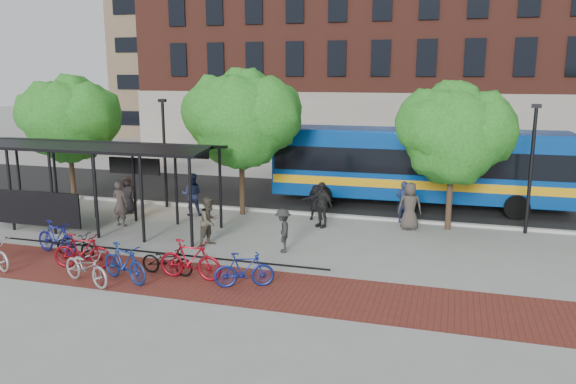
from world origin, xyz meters
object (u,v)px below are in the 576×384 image
(bike_8, at_px, (167,260))
(pedestrian_4, at_px, (322,205))
(lamp_post_right, at_px, (531,165))
(bus, at_px, (418,163))
(pedestrian_2, at_px, (192,194))
(pedestrian_7, at_px, (404,202))
(bike_3, at_px, (57,238))
(tree_c, at_px, (456,130))
(bike_11, at_px, (244,270))
(pedestrian_5, at_px, (316,202))
(pedestrian_8, at_px, (209,221))
(bike_5, at_px, (82,251))
(pedestrian_9, at_px, (283,231))
(bike_7, at_px, (124,263))
(bus_shelter, at_px, (90,155))
(tree_b, at_px, (243,116))
(bike_6, at_px, (86,267))
(bike_4, at_px, (75,245))
(bike_9, at_px, (190,260))
(pedestrian_1, at_px, (120,203))
(tree_a, at_px, (70,116))
(pedestrian_6, at_px, (410,206))
(lamp_post_left, at_px, (164,150))
(pedestrian_0, at_px, (128,195))

(bike_8, xyz_separation_m, pedestrian_4, (3.38, 6.94, 0.48))
(lamp_post_right, bearing_deg, bus, 141.59)
(bike_8, relative_size, pedestrian_2, 0.93)
(pedestrian_7, bearing_deg, bike_3, 46.26)
(tree_c, bearing_deg, lamp_post_right, 4.91)
(bus, relative_size, bike_11, 7.60)
(pedestrian_5, height_order, pedestrian_8, pedestrian_8)
(tree_c, height_order, bike_8, tree_c)
(bike_5, xyz_separation_m, pedestrian_9, (5.77, 3.53, 0.21))
(bike_3, height_order, pedestrian_5, pedestrian_5)
(bike_8, bearing_deg, bike_7, 135.19)
(bus_shelter, height_order, pedestrian_4, bus_shelter)
(pedestrian_8, height_order, pedestrian_9, pedestrian_8)
(tree_b, bearing_deg, bike_6, -98.87)
(pedestrian_8, bearing_deg, pedestrian_4, -22.24)
(bike_4, distance_m, bike_5, 1.37)
(lamp_post_right, xyz_separation_m, pedestrian_7, (-4.85, 0.20, -1.83))
(bike_3, bearing_deg, pedestrian_4, -39.88)
(bike_4, xyz_separation_m, pedestrian_7, (10.51, 7.88, 0.47))
(tree_c, bearing_deg, bike_5, -143.85)
(bike_3, bearing_deg, bike_9, -86.47)
(pedestrian_1, bearing_deg, bus, -141.79)
(pedestrian_4, bearing_deg, bus_shelter, -133.90)
(tree_a, height_order, bike_7, tree_a)
(bike_11, xyz_separation_m, pedestrian_6, (4.19, 7.89, 0.44))
(bus, relative_size, pedestrian_4, 7.17)
(tree_c, distance_m, pedestrian_2, 11.63)
(lamp_post_left, height_order, bike_11, lamp_post_left)
(bike_5, height_order, bike_11, bike_5)
(bus, bearing_deg, lamp_post_left, -163.57)
(bike_6, relative_size, pedestrian_7, 1.13)
(bike_4, bearing_deg, pedestrian_5, -34.52)
(pedestrian_9, bearing_deg, pedestrian_5, 161.65)
(bike_3, height_order, bike_9, bike_9)
(bike_3, xyz_separation_m, bike_8, (4.76, -0.78, -0.12))
(tree_c, bearing_deg, pedestrian_7, 166.92)
(pedestrian_2, xyz_separation_m, pedestrian_8, (2.65, -3.96, -0.05))
(tree_b, bearing_deg, pedestrian_9, -55.75)
(bike_6, height_order, bike_7, bike_7)
(pedestrian_4, bearing_deg, bike_4, -109.62)
(tree_a, xyz_separation_m, pedestrian_0, (3.82, -1.36, -3.37))
(bike_11, xyz_separation_m, pedestrian_7, (3.86, 8.87, 0.37))
(tree_b, relative_size, pedestrian_6, 3.30)
(pedestrian_6, bearing_deg, lamp_post_right, -178.05)
(bike_7, height_order, pedestrian_7, pedestrian_7)
(bike_7, xyz_separation_m, pedestrian_4, (4.34, 7.86, 0.36))
(bike_4, bearing_deg, pedestrian_6, -49.40)
(bike_7, bearing_deg, pedestrian_4, -8.18)
(pedestrian_1, height_order, pedestrian_8, pedestrian_1)
(bike_5, bearing_deg, bike_6, -149.40)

